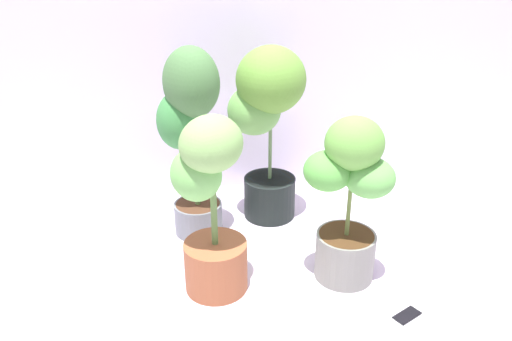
# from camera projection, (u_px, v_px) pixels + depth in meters

# --- Properties ---
(ground_plane) EXTENTS (8.00, 8.00, 0.00)m
(ground_plane) POSITION_uv_depth(u_px,v_px,m) (275.00, 268.00, 2.22)
(ground_plane) COLOR silver
(ground_plane) RESTS_ON ground
(mylar_back_wall) EXTENTS (3.20, 0.01, 2.00)m
(mylar_back_wall) POSITION_uv_depth(u_px,v_px,m) (248.00, 9.00, 2.57)
(mylar_back_wall) COLOR silver
(mylar_back_wall) RESTS_ON ground
(potted_plant_front_left) EXTENTS (0.37, 0.33, 0.75)m
(potted_plant_front_left) POSITION_uv_depth(u_px,v_px,m) (210.00, 205.00, 1.94)
(potted_plant_front_left) COLOR #9B5532
(potted_plant_front_left) RESTS_ON ground
(potted_plant_back_left) EXTENTS (0.37, 0.35, 0.91)m
(potted_plant_back_left) POSITION_uv_depth(u_px,v_px,m) (189.00, 124.00, 2.28)
(potted_plant_back_left) COLOR slate
(potted_plant_back_left) RESTS_ON ground
(potted_plant_front_right) EXTENTS (0.39, 0.29, 0.72)m
(potted_plant_front_right) POSITION_uv_depth(u_px,v_px,m) (349.00, 197.00, 2.01)
(potted_plant_front_right) COLOR gray
(potted_plant_front_right) RESTS_ON ground
(potted_plant_back_center) EXTENTS (0.47, 0.46, 0.88)m
(potted_plant_back_center) POSITION_uv_depth(u_px,v_px,m) (267.00, 115.00, 2.43)
(potted_plant_back_center) COLOR black
(potted_plant_back_center) RESTS_ON ground
(cell_phone) EXTENTS (0.16, 0.13, 0.01)m
(cell_phone) POSITION_uv_depth(u_px,v_px,m) (407.00, 316.00, 1.93)
(cell_phone) COLOR white
(cell_phone) RESTS_ON ground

